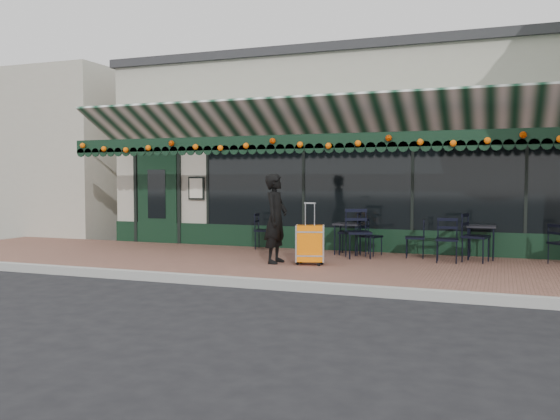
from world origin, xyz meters
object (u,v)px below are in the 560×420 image
at_px(suitcase, 310,244).
at_px(chair_a_right, 476,237).
at_px(woman, 276,219).
at_px(chair_b_left, 350,233).
at_px(cafe_table_a, 482,229).
at_px(chair_b_front, 358,233).
at_px(chair_a_left, 415,238).
at_px(chair_a_front, 447,240).
at_px(chair_solo, 264,231).
at_px(cafe_table_b, 348,226).
at_px(chair_b_right, 371,237).

relative_size(suitcase, chair_a_right, 1.21).
height_order(woman, suitcase, woman).
relative_size(suitcase, chair_b_left, 1.25).
distance_m(cafe_table_a, chair_b_front, 2.41).
distance_m(woman, chair_a_left, 2.91).
bearing_deg(chair_b_left, chair_a_front, 71.75).
bearing_deg(chair_a_left, chair_solo, -101.64).
height_order(cafe_table_a, chair_a_front, chair_a_front).
xyz_separation_m(suitcase, chair_a_front, (2.32, 1.21, 0.04)).
xyz_separation_m(chair_a_right, chair_b_left, (-2.50, 0.26, -0.02)).
distance_m(chair_a_right, chair_b_left, 2.51).
distance_m(cafe_table_b, chair_solo, 2.01).
xyz_separation_m(cafe_table_b, chair_a_front, (2.04, -0.51, -0.16)).
bearing_deg(suitcase, chair_a_right, 11.44).
height_order(suitcase, chair_solo, suitcase).
bearing_deg(cafe_table_a, chair_solo, 179.31).
bearing_deg(chair_solo, chair_a_left, -103.36).
xyz_separation_m(woman, cafe_table_b, (0.94, 1.72, -0.25)).
distance_m(chair_a_left, chair_b_right, 0.90).
distance_m(woman, cafe_table_a, 4.08).
bearing_deg(chair_b_left, chair_a_left, 84.60).
height_order(woman, chair_a_front, woman).
bearing_deg(chair_a_right, suitcase, 130.50).
xyz_separation_m(chair_a_right, chair_b_front, (-2.21, -0.23, 0.03)).
xyz_separation_m(chair_a_left, chair_b_left, (-1.34, 0.03, 0.06)).
xyz_separation_m(chair_b_left, chair_b_right, (0.44, 0.02, -0.07)).
xyz_separation_m(suitcase, cafe_table_a, (2.91, 1.94, 0.22)).
bearing_deg(chair_b_left, chair_b_front, 26.51).
relative_size(cafe_table_b, chair_a_front, 0.77).
bearing_deg(chair_a_right, chair_b_left, 97.20).
relative_size(suitcase, cafe_table_a, 1.71).
height_order(woman, chair_b_right, woman).
distance_m(cafe_table_a, chair_b_left, 2.60).
bearing_deg(chair_a_front, suitcase, -155.83).
bearing_deg(suitcase, chair_b_right, 50.24).
xyz_separation_m(chair_a_right, chair_b_right, (-2.05, 0.27, -0.09)).
bearing_deg(cafe_table_b, chair_a_left, -1.59).
bearing_deg(chair_b_left, suitcase, -14.57).
height_order(chair_a_front, chair_b_right, chair_a_front).
bearing_deg(cafe_table_b, chair_b_front, -55.89).
xyz_separation_m(chair_a_front, chair_b_right, (-1.55, 0.53, -0.04)).
bearing_deg(chair_b_left, chair_solo, -101.79).
height_order(chair_a_right, chair_b_right, chair_a_right).
relative_size(cafe_table_a, cafe_table_b, 1.01).
bearing_deg(chair_solo, chair_b_right, -104.13).
height_order(cafe_table_b, chair_b_front, chair_b_front).
bearing_deg(chair_b_left, woman, -33.88).
distance_m(suitcase, chair_a_front, 2.61).
bearing_deg(woman, chair_b_right, -38.94).
relative_size(cafe_table_b, chair_b_front, 0.66).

